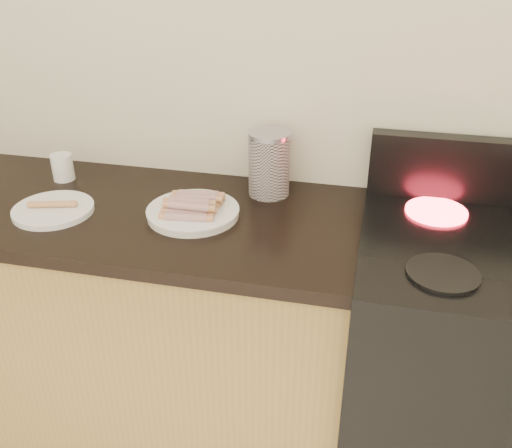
% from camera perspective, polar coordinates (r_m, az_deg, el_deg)
% --- Properties ---
extents(wall_back, '(4.00, 0.04, 2.60)m').
position_cam_1_polar(wall_back, '(1.83, -0.82, 16.26)').
color(wall_back, silver).
rests_on(wall_back, ground).
extents(cabinet_base, '(2.20, 0.59, 0.86)m').
position_cam_1_polar(cabinet_base, '(2.21, -20.79, -8.35)').
color(cabinet_base, olive).
rests_on(cabinet_base, floor).
extents(counter_slab, '(2.20, 0.62, 0.04)m').
position_cam_1_polar(counter_slab, '(1.99, -23.00, 2.12)').
color(counter_slab, black).
rests_on(counter_slab, cabinet_base).
extents(stove, '(0.76, 0.65, 0.91)m').
position_cam_1_polar(stove, '(1.91, 20.95, -14.04)').
color(stove, black).
rests_on(stove, floor).
extents(stove_panel, '(0.76, 0.06, 0.20)m').
position_cam_1_polar(stove_panel, '(1.86, 23.03, 4.80)').
color(stove_panel, black).
rests_on(stove_panel, stove).
extents(burner_near_left, '(0.18, 0.18, 0.01)m').
position_cam_1_polar(burner_near_left, '(1.48, 18.19, -4.73)').
color(burner_near_left, black).
rests_on(burner_near_left, stove).
extents(burner_far_left, '(0.18, 0.18, 0.01)m').
position_cam_1_polar(burner_far_left, '(1.77, 17.58, 1.22)').
color(burner_far_left, '#FF1E2D').
rests_on(burner_far_left, stove).
extents(main_plate, '(0.35, 0.35, 0.02)m').
position_cam_1_polar(main_plate, '(1.70, -6.31, 1.08)').
color(main_plate, white).
rests_on(main_plate, counter_slab).
extents(side_plate, '(0.26, 0.26, 0.02)m').
position_cam_1_polar(side_plate, '(1.82, -19.61, 1.35)').
color(side_plate, white).
rests_on(side_plate, counter_slab).
extents(hotdog_pile, '(0.12, 0.17, 0.05)m').
position_cam_1_polar(hotdog_pile, '(1.69, -6.37, 2.00)').
color(hotdog_pile, maroon).
rests_on(hotdog_pile, main_plate).
extents(plain_sausages, '(0.13, 0.05, 0.02)m').
position_cam_1_polar(plain_sausages, '(1.81, -19.70, 1.88)').
color(plain_sausages, '#D17B42').
rests_on(plain_sausages, side_plate).
extents(canister, '(0.13, 0.13, 0.21)m').
position_cam_1_polar(canister, '(1.79, 1.32, 6.07)').
color(canister, white).
rests_on(canister, counter_slab).
extents(mug, '(0.07, 0.07, 0.09)m').
position_cam_1_polar(mug, '(2.03, -18.78, 5.40)').
color(mug, white).
rests_on(mug, counter_slab).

